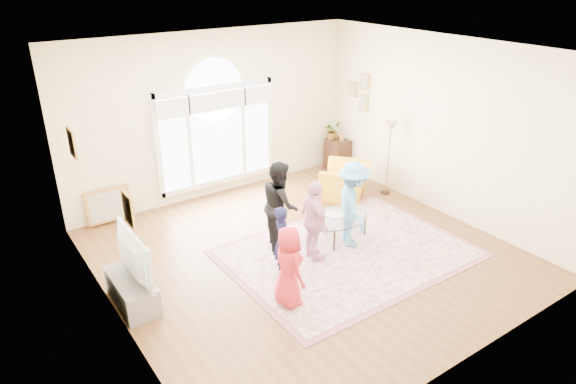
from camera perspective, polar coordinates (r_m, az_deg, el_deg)
ground at (r=8.35m, az=2.08°, el=-6.88°), size 6.00×6.00×0.00m
room_shell at (r=9.94m, az=-7.63°, el=8.02°), size 6.00×6.00×6.00m
area_rug at (r=8.40m, az=6.71°, el=-6.75°), size 3.60×2.60×0.02m
rug_border at (r=8.40m, az=6.71°, el=-6.78°), size 3.80×2.80×0.01m
tv_console at (r=7.43m, az=-16.94°, el=-10.49°), size 0.45×1.00×0.42m
television at (r=7.15m, az=-17.41°, el=-6.91°), size 0.17×1.14×0.66m
coffee_table at (r=8.63m, az=5.84°, el=-2.82°), size 1.33×0.96×0.54m
armchair at (r=10.25m, az=6.39°, el=1.20°), size 1.33×1.31×0.65m
side_cabinet at (r=11.60m, az=5.52°, el=4.16°), size 0.40×0.50×0.70m
floor_lamp at (r=10.18m, az=11.31°, el=6.47°), size 0.31×0.31×1.51m
plant_pedestal at (r=11.64m, az=4.83°, el=4.27°), size 0.20×0.20×0.70m
potted_plant at (r=11.46m, az=4.92°, el=6.87°), size 0.43×0.39×0.41m
leaning_picture at (r=9.83m, az=-19.03°, el=-3.20°), size 0.80×0.14×0.62m
child_red at (r=6.90m, az=0.07°, el=-8.29°), size 0.40×0.59×1.16m
child_navy at (r=7.55m, az=-0.61°, el=-5.46°), size 0.39×0.47×1.10m
child_black at (r=8.25m, az=-0.89°, el=-1.38°), size 0.79×0.87×1.45m
child_pink at (r=7.88m, az=2.95°, el=-3.25°), size 0.45×0.82×1.32m
child_blue at (r=8.32m, az=7.20°, el=-1.39°), size 0.87×1.07×1.44m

